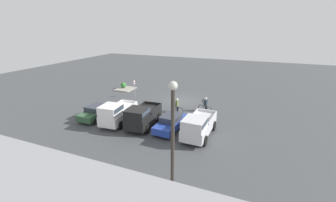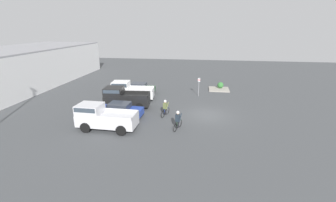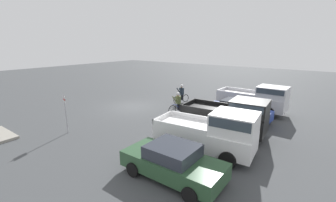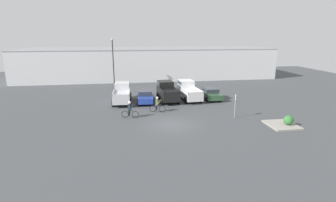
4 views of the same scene
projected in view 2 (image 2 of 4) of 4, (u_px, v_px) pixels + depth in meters
The scene contains 11 objects.
ground_plane at pixel (207, 115), 22.94m from camera, with size 80.00×80.00×0.00m, color #424447.
pickup_truck_0 at pixel (102, 117), 19.47m from camera, with size 2.29×5.20×2.22m.
sedan_0 at pixel (120, 110), 22.14m from camera, with size 2.13×4.56×1.48m.
pickup_truck_1 at pixel (124, 97), 24.68m from camera, with size 2.48×4.98×2.28m.
pickup_truck_2 at pixel (129, 91), 27.33m from camera, with size 2.48×5.10×2.28m.
sedan_1 at pixel (139, 88), 30.09m from camera, with size 2.03×4.26×1.42m.
cyclist_0 at pixel (165, 108), 22.43m from camera, with size 1.71×0.63×1.71m.
cyclist_1 at pixel (178, 120), 19.48m from camera, with size 1.74×0.64×1.74m.
fire_lane_sign at pixel (199, 85), 28.73m from camera, with size 0.07×0.30×2.44m.
curb_island at pixel (219, 89), 31.97m from camera, with size 2.53×2.79×0.15m, color gray.
shrub at pixel (220, 85), 32.20m from camera, with size 0.87×0.87×0.87m.
Camera 2 is at (-21.67, 0.88, 8.59)m, focal length 24.00 mm.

